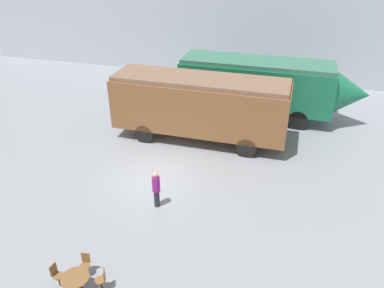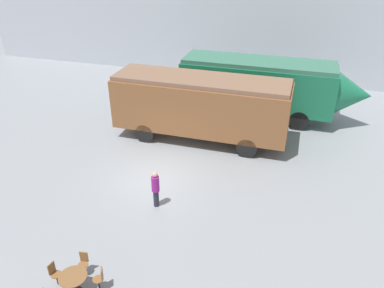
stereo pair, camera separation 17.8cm
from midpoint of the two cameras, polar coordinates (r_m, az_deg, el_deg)
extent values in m
plane|color=gray|center=(18.38, -6.19, -5.12)|extent=(80.00, 80.00, 0.00)
cube|color=#B2B7C1|center=(30.84, 4.70, 18.21)|extent=(44.00, 0.15, 9.00)
cube|color=#196B47|center=(24.16, 9.45, 8.93)|extent=(9.39, 2.84, 2.66)
cone|color=#196B47|center=(24.25, 22.97, 7.05)|extent=(2.00, 2.53, 2.53)
cube|color=#366B54|center=(23.70, 9.74, 12.22)|extent=(9.20, 2.61, 0.24)
cylinder|color=black|center=(23.34, 15.55, 3.46)|extent=(1.20, 0.12, 1.20)
cylinder|color=black|center=(25.84, 15.81, 5.96)|extent=(1.20, 0.12, 1.20)
cylinder|color=black|center=(23.93, 2.00, 5.21)|extent=(1.20, 0.12, 1.20)
cylinder|color=black|center=(26.38, 3.49, 7.51)|extent=(1.20, 0.12, 1.20)
cube|color=brown|center=(20.83, 0.97, 5.90)|extent=(9.67, 2.79, 2.74)
cube|color=brown|center=(20.29, 1.00, 9.76)|extent=(9.47, 2.57, 0.24)
cylinder|color=black|center=(19.83, 8.01, -0.62)|extent=(1.09, 0.12, 1.09)
cylinder|color=black|center=(22.19, 9.11, 2.67)|extent=(1.09, 0.12, 1.09)
cylinder|color=black|center=(21.24, -7.59, 1.54)|extent=(1.09, 0.12, 1.09)
cylinder|color=black|center=(23.45, -5.06, 4.45)|extent=(1.09, 0.12, 1.09)
cylinder|color=black|center=(13.55, -17.57, -19.84)|extent=(0.08, 0.08, 0.68)
cylinder|color=brown|center=(13.30, -17.80, -18.83)|extent=(0.92, 0.92, 0.03)
cylinder|color=black|center=(14.11, -16.24, -18.00)|extent=(0.06, 0.06, 0.42)
cylinder|color=brown|center=(13.95, -16.37, -17.36)|extent=(0.36, 0.36, 0.03)
cube|color=brown|center=(13.89, -16.26, -16.28)|extent=(0.29, 0.08, 0.42)
cylinder|color=black|center=(14.07, -19.94, -18.96)|extent=(0.06, 0.06, 0.42)
cylinder|color=brown|center=(13.91, -20.10, -18.33)|extent=(0.36, 0.36, 0.03)
cube|color=brown|center=(13.84, -20.74, -17.44)|extent=(0.08, 0.29, 0.42)
cylinder|color=black|center=(13.56, -14.09, -20.10)|extent=(0.06, 0.06, 0.42)
cylinder|color=brown|center=(13.39, -14.21, -19.46)|extent=(0.36, 0.36, 0.03)
cube|color=brown|center=(13.21, -13.63, -18.77)|extent=(0.17, 0.27, 0.42)
cylinder|color=#262633|center=(16.37, -5.70, -8.24)|extent=(0.24, 0.24, 0.79)
cylinder|color=#8C1E7A|center=(15.92, -5.83, -6.10)|extent=(0.34, 0.34, 0.71)
sphere|color=tan|center=(15.66, -5.91, -4.70)|extent=(0.23, 0.23, 0.23)
camera|label=1|loc=(0.09, -90.29, -0.16)|focal=35.00mm
camera|label=2|loc=(0.09, 89.71, 0.16)|focal=35.00mm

